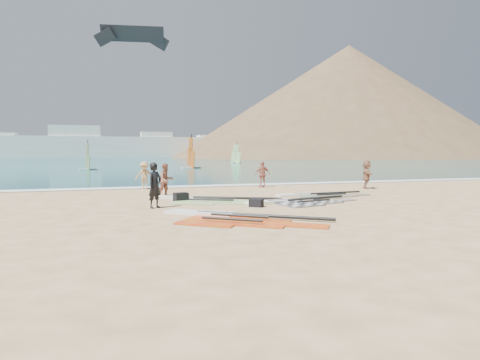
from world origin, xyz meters
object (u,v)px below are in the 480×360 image
object	(u,v)px
rig_green	(205,200)
beachgoer_right	(367,174)
rig_red	(227,218)
beachgoer_mid	(144,175)
gear_bag_near	(181,197)
person_wetsuit	(155,185)
beachgoer_back	(263,174)
rig_orange	(317,195)
gear_bag_far	(256,203)
beachgoer_left	(166,180)
rig_grey	(295,202)

from	to	relation	value
rig_green	beachgoer_right	world-z (taller)	beachgoer_right
rig_green	rig_red	distance (m)	5.25
rig_green	beachgoer_mid	bearing A→B (deg)	134.73
rig_red	rig_green	bearing A→B (deg)	122.13
gear_bag_near	beachgoer_mid	distance (m)	6.72
person_wetsuit	beachgoer_back	bearing A→B (deg)	3.61
rig_orange	gear_bag_far	world-z (taller)	gear_bag_far
rig_green	rig_orange	distance (m)	5.95
gear_bag_far	beachgoer_right	world-z (taller)	beachgoer_right
rig_orange	beachgoer_mid	distance (m)	10.65
rig_orange	rig_red	world-z (taller)	rig_red
person_wetsuit	gear_bag_far	bearing A→B (deg)	-54.02
gear_bag_far	beachgoer_left	xyz separation A→B (m)	(-3.12, 5.11, 0.69)
rig_orange	gear_bag_far	bearing A→B (deg)	-151.77
beachgoer_mid	person_wetsuit	bearing A→B (deg)	-81.13
beachgoer_right	rig_orange	bearing A→B (deg)	149.86
beachgoer_back	beachgoer_mid	bearing A→B (deg)	-9.00
rig_red	beachgoer_mid	xyz separation A→B (m)	(-1.90, 12.02, 0.80)
rig_orange	beachgoer_back	distance (m)	5.81
gear_bag_near	rig_green	bearing A→B (deg)	-10.94
person_wetsuit	beachgoer_mid	size ratio (longest dim) A/B	1.09
gear_bag_near	beachgoer_right	size ratio (longest dim) A/B	0.35
gear_bag_near	beachgoer_back	bearing A→B (deg)	42.02
beachgoer_back	rig_green	bearing A→B (deg)	47.54
person_wetsuit	beachgoer_back	distance (m)	10.65
gear_bag_near	beachgoer_mid	world-z (taller)	beachgoer_mid
gear_bag_near	beachgoer_mid	xyz separation A→B (m)	(-1.19, 6.58, 0.66)
rig_grey	rig_orange	distance (m)	3.10
rig_orange	beachgoer_back	bearing A→B (deg)	94.51
gear_bag_near	beachgoer_mid	size ratio (longest dim) A/B	0.37
rig_grey	rig_orange	xyz separation A→B (m)	(2.24, 2.14, -0.00)
rig_red	beachgoer_left	xyz separation A→B (m)	(-1.12, 7.67, 0.80)
person_wetsuit	rig_grey	bearing A→B (deg)	-44.09
beachgoer_mid	beachgoer_right	distance (m)	13.81
rig_red	beachgoer_left	world-z (taller)	beachgoer_left
rig_red	beachgoer_mid	world-z (taller)	beachgoer_mid
rig_red	gear_bag_near	size ratio (longest dim) A/B	8.27
rig_green	beachgoer_left	distance (m)	2.98
rig_orange	beachgoer_back	size ratio (longest dim) A/B	2.98
gear_bag_far	beachgoer_mid	bearing A→B (deg)	112.46
beachgoer_left	beachgoer_mid	xyz separation A→B (m)	(-0.79, 4.35, 0.00)
rig_green	gear_bag_near	size ratio (longest dim) A/B	9.01
rig_grey	beachgoer_mid	bearing A→B (deg)	112.37
rig_orange	gear_bag_near	world-z (taller)	gear_bag_near
rig_orange	beachgoer_left	distance (m)	7.86
rig_green	beachgoer_right	xyz separation A→B (m)	(11.00, 3.06, 0.84)
rig_grey	gear_bag_near	xyz separation A→B (m)	(-4.81, 2.26, 0.15)
rig_red	gear_bag_far	size ratio (longest dim) A/B	9.51
gear_bag_near	beachgoer_left	world-z (taller)	beachgoer_left
rig_orange	person_wetsuit	bearing A→B (deg)	-171.95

